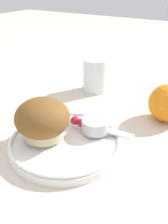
# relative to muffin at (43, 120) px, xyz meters

# --- Properties ---
(ground_plane) EXTENTS (3.00, 3.00, 0.00)m
(ground_plane) POSITION_rel_muffin_xyz_m (0.04, 0.04, -0.05)
(ground_plane) COLOR beige
(plate) EXTENTS (0.20, 0.20, 0.02)m
(plate) POSITION_rel_muffin_xyz_m (0.04, 0.01, -0.04)
(plate) COLOR white
(plate) RESTS_ON ground_plane
(muffin) EXTENTS (0.10, 0.10, 0.07)m
(muffin) POSITION_rel_muffin_xyz_m (0.00, 0.00, 0.00)
(muffin) COLOR beige
(muffin) RESTS_ON plate
(cream_ramekin) EXTENTS (0.05, 0.05, 0.02)m
(cream_ramekin) POSITION_rel_muffin_xyz_m (0.07, 0.06, -0.02)
(cream_ramekin) COLOR silver
(cream_ramekin) RESTS_ON plate
(berry_pair) EXTENTS (0.03, 0.02, 0.02)m
(berry_pair) POSITION_rel_muffin_xyz_m (0.04, 0.06, -0.02)
(berry_pair) COLOR #B7192D
(berry_pair) RESTS_ON plate
(butter_knife) EXTENTS (0.19, 0.03, 0.00)m
(butter_knife) POSITION_rel_muffin_xyz_m (0.05, 0.07, -0.03)
(butter_knife) COLOR silver
(butter_knife) RESTS_ON plate
(orange_fruit) EXTENTS (0.08, 0.08, 0.08)m
(orange_fruit) POSITION_rel_muffin_xyz_m (0.16, 0.21, -0.01)
(orange_fruit) COLOR orange
(orange_fruit) RESTS_ON ground_plane
(juice_glass) EXTENTS (0.07, 0.07, 0.09)m
(juice_glass) POSITION_rel_muffin_xyz_m (-0.04, 0.27, -0.01)
(juice_glass) COLOR silver
(juice_glass) RESTS_ON ground_plane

